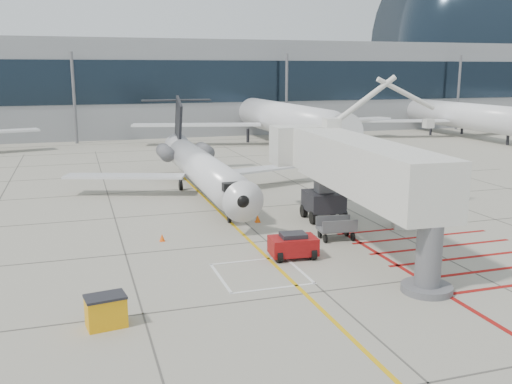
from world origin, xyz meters
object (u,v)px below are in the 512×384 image
object	(u,v)px
regional_jet	(208,155)
pushback_tug	(293,245)
spill_bin	(106,311)
jet_bridge	(366,178)

from	to	relation	value
regional_jet	pushback_tug	distance (m)	14.50
pushback_tug	spill_bin	size ratio (longest dim) A/B	1.65
jet_bridge	spill_bin	world-z (taller)	jet_bridge
regional_jet	spill_bin	world-z (taller)	regional_jet
pushback_tug	jet_bridge	bearing A→B (deg)	11.17
jet_bridge	spill_bin	size ratio (longest dim) A/B	13.37
jet_bridge	spill_bin	bearing A→B (deg)	-153.65
regional_jet	jet_bridge	world-z (taller)	jet_bridge
spill_bin	pushback_tug	bearing A→B (deg)	20.77
pushback_tug	regional_jet	bearing A→B (deg)	99.80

